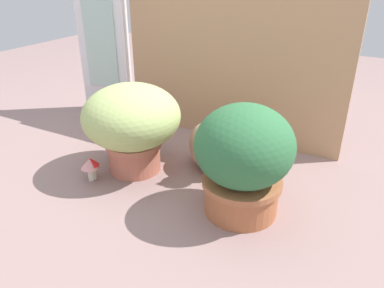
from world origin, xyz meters
TOP-DOWN VIEW (x-y plane):
  - ground_plane at (0.00, 0.00)m, footprint 6.00×6.00m
  - cardboard_backdrop at (0.01, 0.55)m, footprint 1.19×0.03m
  - window_panel_white at (-0.80, 0.54)m, footprint 0.36×0.05m
  - grass_planter at (-0.22, 0.01)m, footprint 0.43×0.43m
  - leafy_planter at (0.33, -0.06)m, footprint 0.36×0.36m
  - cat at (0.09, 0.17)m, footprint 0.31×0.34m
  - mushroom_ornament_red at (-0.34, -0.15)m, footprint 0.07×0.07m
  - mushroom_ornament_pink at (-0.33, -0.16)m, footprint 0.08×0.08m

SIDE VIEW (x-z plane):
  - ground_plane at x=0.00m, z-range 0.00..0.00m
  - mushroom_ornament_red at x=-0.34m, z-range 0.02..0.13m
  - mushroom_ornament_pink at x=-0.33m, z-range 0.02..0.13m
  - cat at x=0.09m, z-range -0.04..0.28m
  - leafy_planter at x=0.33m, z-range 0.01..0.45m
  - grass_planter at x=-0.22m, z-range 0.03..0.44m
  - window_panel_white at x=-0.80m, z-range 0.00..0.78m
  - cardboard_backdrop at x=0.01m, z-range 0.00..0.88m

